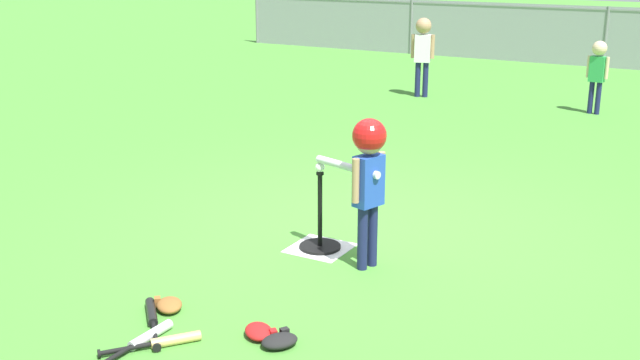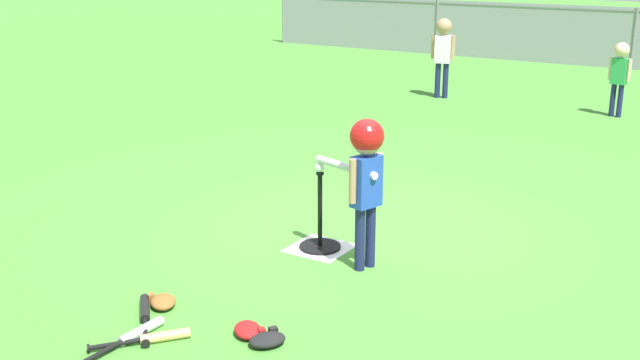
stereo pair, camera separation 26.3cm
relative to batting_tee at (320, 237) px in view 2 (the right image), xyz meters
The scene contains 14 objects.
ground_plane 0.58m from the batting_tee, 77.98° to the left, with size 60.00×60.00×0.00m, color #478C33.
home_plate 0.09m from the batting_tee, behind, with size 0.44×0.44×0.01m, color white.
batting_tee is the anchor object (origin of this frame).
baseball_on_tee 0.56m from the batting_tee, behind, with size 0.07×0.07×0.07m, color white.
batter_child 0.84m from the batting_tee, 16.74° to the right, with size 0.62×0.33×1.10m.
fielder_deep_right 6.29m from the batting_tee, 82.48° to the left, with size 0.30×0.20×1.01m.
fielder_deep_center 6.48m from the batting_tee, 105.74° to the left, with size 0.35×0.24×1.20m.
spare_bat_silver 1.82m from the batting_tee, 94.88° to the right, with size 0.07×0.67×0.06m.
spare_bat_wood 1.77m from the batting_tee, 90.87° to the right, with size 0.41×0.50×0.06m.
spare_bat_black 1.59m from the batting_tee, 101.06° to the right, with size 0.49×0.48×0.06m.
glove_by_plate 1.43m from the batting_tee, 102.81° to the right, with size 0.27×0.27×0.07m.
glove_near_bats 1.54m from the batting_tee, 68.99° to the right, with size 0.25×0.27×0.07m.
glove_tossed_aside 1.45m from the batting_tee, 74.61° to the right, with size 0.27×0.26×0.07m.
outfield_fence 10.75m from the batting_tee, 89.37° to the left, with size 16.06×0.06×1.15m.
Camera 2 is at (2.85, -5.21, 2.23)m, focal length 43.25 mm.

